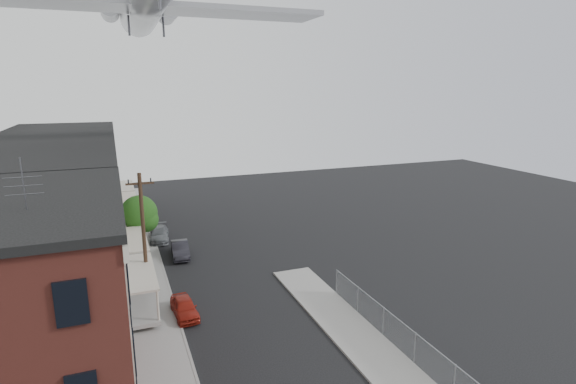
{
  "coord_description": "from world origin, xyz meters",
  "views": [
    {
      "loc": [
        -6.99,
        -12.35,
        14.45
      ],
      "look_at": [
        0.57,
        7.04,
        9.59
      ],
      "focal_mm": 28.0,
      "sensor_mm": 36.0,
      "label": 1
    }
  ],
  "objects_px": {
    "street_tree": "(141,215)",
    "car_near": "(184,307)",
    "car_mid": "(180,249)",
    "car_far": "(159,234)",
    "utility_pole": "(144,236)"
  },
  "relations": [
    {
      "from": "car_near",
      "to": "car_mid",
      "type": "height_order",
      "value": "car_mid"
    },
    {
      "from": "utility_pole",
      "to": "car_mid",
      "type": "distance_m",
      "value": 9.13
    },
    {
      "from": "street_tree",
      "to": "car_far",
      "type": "bearing_deg",
      "value": 58.65
    },
    {
      "from": "utility_pole",
      "to": "car_far",
      "type": "relative_size",
      "value": 2.06
    },
    {
      "from": "car_mid",
      "to": "car_far",
      "type": "distance_m",
      "value": 5.29
    },
    {
      "from": "street_tree",
      "to": "car_near",
      "type": "distance_m",
      "value": 13.57
    },
    {
      "from": "utility_pole",
      "to": "street_tree",
      "type": "bearing_deg",
      "value": 88.11
    },
    {
      "from": "street_tree",
      "to": "car_near",
      "type": "xyz_separation_m",
      "value": [
        1.67,
        -13.16,
        -2.85
      ]
    },
    {
      "from": "car_near",
      "to": "car_mid",
      "type": "bearing_deg",
      "value": 79.78
    },
    {
      "from": "car_mid",
      "to": "car_far",
      "type": "bearing_deg",
      "value": 107.14
    },
    {
      "from": "car_far",
      "to": "car_near",
      "type": "bearing_deg",
      "value": -84.25
    },
    {
      "from": "car_near",
      "to": "utility_pole",
      "type": "bearing_deg",
      "value": 118.18
    },
    {
      "from": "street_tree",
      "to": "car_mid",
      "type": "xyz_separation_m",
      "value": [
        2.93,
        -2.4,
        -2.79
      ]
    },
    {
      "from": "utility_pole",
      "to": "car_mid",
      "type": "relative_size",
      "value": 2.23
    },
    {
      "from": "street_tree",
      "to": "car_far",
      "type": "xyz_separation_m",
      "value": [
        1.67,
        2.75,
        -2.82
      ]
    }
  ]
}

